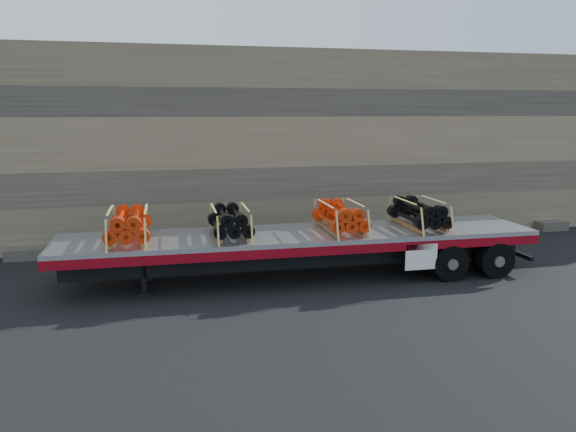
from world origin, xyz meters
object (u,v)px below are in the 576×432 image
(bundle_front, at_px, (129,226))
(bundle_rear, at_px, (419,214))
(trailer, at_px, (301,255))
(bundle_midrear, at_px, (340,217))
(bundle_midfront, at_px, (230,222))

(bundle_front, bearing_deg, bundle_rear, -0.00)
(trailer, xyz_separation_m, bundle_rear, (3.64, -0.06, 1.08))
(bundle_front, distance_m, bundle_rear, 8.41)
(trailer, height_order, bundle_midrear, bundle_midrear)
(trailer, height_order, bundle_midfront, bundle_midfront)
(bundle_midrear, relative_size, bundle_rear, 1.00)
(trailer, relative_size, bundle_midrear, 6.17)
(bundle_midrear, distance_m, bundle_rear, 2.47)
(trailer, xyz_separation_m, bundle_midrear, (1.17, -0.02, 1.08))
(bundle_front, relative_size, bundle_midrear, 1.03)
(bundle_midfront, height_order, bundle_rear, bundle_rear)
(bundle_front, relative_size, bundle_midfront, 1.06)
(bundle_midfront, relative_size, bundle_midrear, 0.97)
(bundle_front, xyz_separation_m, bundle_midrear, (5.94, -0.10, -0.01))
(trailer, distance_m, bundle_rear, 3.80)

